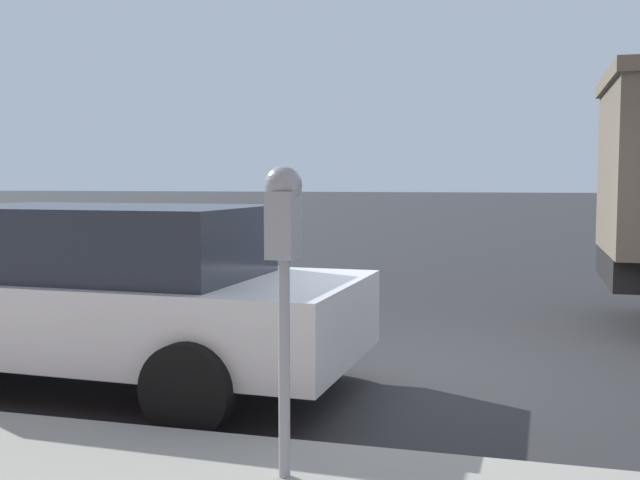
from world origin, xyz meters
name	(u,v)px	position (x,y,z in m)	size (l,w,h in m)	color
ground_plane	(428,378)	(0.00, 0.00, 0.00)	(220.00, 220.00, 0.00)	#2B2B2D
parking_meter	(284,240)	(-2.75, 0.41, 1.39)	(0.21, 0.19, 1.60)	gray
car_white	(89,291)	(-0.93, 2.69, 0.78)	(2.16, 4.66, 1.49)	silver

